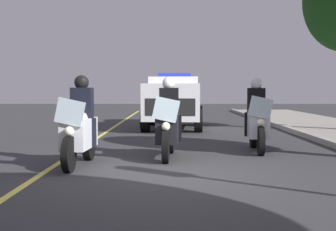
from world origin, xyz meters
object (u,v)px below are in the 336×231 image
police_motorcycle_lead_right (168,125)px  police_suv (174,100)px  police_motorcycle_trailing (257,121)px  police_motorcycle_lead_left (80,129)px

police_motorcycle_lead_right → police_suv: size_ratio=0.43×
police_motorcycle_trailing → police_motorcycle_lead_left: bearing=-59.6°
police_suv → police_motorcycle_lead_right: bearing=-1.3°
police_suv → police_motorcycle_trailing: bearing=16.1°
police_motorcycle_lead_left → police_suv: (-8.75, 1.84, 0.37)m
police_motorcycle_lead_right → police_suv: police_suv is taller
police_motorcycle_lead_left → police_suv: police_suv is taller
police_motorcycle_lead_left → police_motorcycle_trailing: same height
police_motorcycle_lead_right → police_suv: (-7.67, 0.17, 0.37)m
police_motorcycle_lead_right → police_motorcycle_trailing: bearing=118.4°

